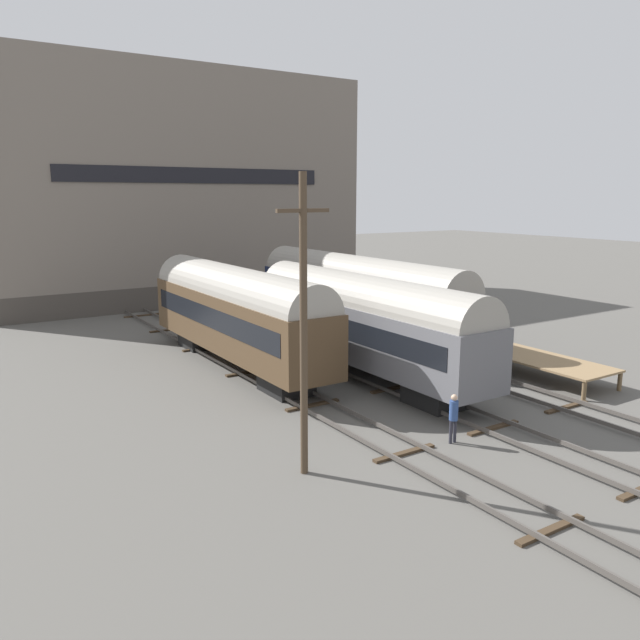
{
  "coord_description": "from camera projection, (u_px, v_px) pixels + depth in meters",
  "views": [
    {
      "loc": [
        -17.84,
        -18.46,
        8.81
      ],
      "look_at": [
        0.0,
        9.34,
        2.2
      ],
      "focal_mm": 35.0,
      "sensor_mm": 36.0,
      "label": 1
    }
  ],
  "objects": [
    {
      "name": "station_platform",
      "position": [
        499.0,
        349.0,
        32.72
      ],
      "size": [
        2.95,
        12.3,
        0.98
      ],
      "color": "#8C704C",
      "rests_on": "ground"
    },
    {
      "name": "track_left",
      "position": [
        354.0,
        424.0,
        24.03
      ],
      "size": [
        2.6,
        60.0,
        0.26
      ],
      "color": "#4C4742",
      "rests_on": "ground"
    },
    {
      "name": "track_middle",
      "position": [
        439.0,
        404.0,
        26.38
      ],
      "size": [
        2.6,
        60.0,
        0.26
      ],
      "color": "#4C4742",
      "rests_on": "ground"
    },
    {
      "name": "person_worker",
      "position": [
        454.0,
        414.0,
        22.4
      ],
      "size": [
        0.32,
        0.32,
        1.83
      ],
      "color": "#282833",
      "rests_on": "ground"
    },
    {
      "name": "bench",
      "position": [
        463.0,
        329.0,
        34.83
      ],
      "size": [
        1.4,
        0.4,
        0.91
      ],
      "color": "brown",
      "rests_on": "station_platform"
    },
    {
      "name": "ground_plane",
      "position": [
        439.0,
        407.0,
        26.41
      ],
      "size": [
        200.0,
        200.0,
        0.0
      ],
      "primitive_type": "plane",
      "color": "#56544F"
    },
    {
      "name": "train_car_navy",
      "position": [
        357.0,
        292.0,
        38.17
      ],
      "size": [
        3.0,
        18.46,
        5.23
      ],
      "color": "black",
      "rests_on": "ground"
    },
    {
      "name": "train_car_grey",
      "position": [
        363.0,
        319.0,
        30.35
      ],
      "size": [
        2.95,
        15.92,
        5.08
      ],
      "color": "black",
      "rests_on": "ground"
    },
    {
      "name": "track_right",
      "position": [
        510.0,
        387.0,
        28.74
      ],
      "size": [
        2.6,
        60.0,
        0.26
      ],
      "color": "#4C4742",
      "rests_on": "ground"
    },
    {
      "name": "warehouse_building",
      "position": [
        173.0,
        188.0,
        53.54
      ],
      "size": [
        30.62,
        11.7,
        18.81
      ],
      "color": "#46403A",
      "rests_on": "ground"
    },
    {
      "name": "utility_pole",
      "position": [
        304.0,
        324.0,
        19.21
      ],
      "size": [
        1.8,
        0.24,
        9.51
      ],
      "color": "#473828",
      "rests_on": "ground"
    },
    {
      "name": "train_car_brown",
      "position": [
        236.0,
        310.0,
        32.1
      ],
      "size": [
        2.95,
        15.99,
        5.27
      ],
      "color": "black",
      "rests_on": "ground"
    }
  ]
}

